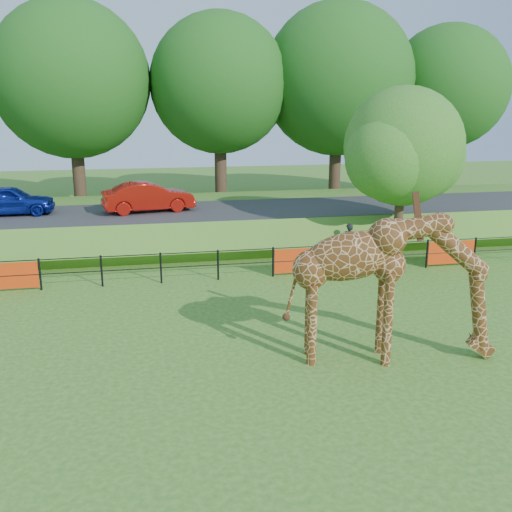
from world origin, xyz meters
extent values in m
plane|color=#326619|center=(0.00, 0.00, 0.00)|extent=(90.00, 90.00, 0.00)
cube|color=#326619|center=(0.00, 15.50, 0.65)|extent=(40.00, 9.00, 1.30)
cube|color=#2B2B2D|center=(0.00, 14.00, 1.36)|extent=(40.00, 5.00, 0.12)
imported|color=#13259B|center=(-8.18, 14.55, 2.06)|extent=(3.78, 1.59, 1.28)
imported|color=#AA150C|center=(-2.28, 14.15, 2.08)|extent=(4.18, 2.11, 1.31)
imported|color=black|center=(5.43, 9.60, 0.75)|extent=(0.57, 0.39, 1.50)
cylinder|color=#322516|center=(7.50, 9.60, 1.60)|extent=(0.36, 0.36, 3.20)
sphere|color=#27631B|center=(7.50, 9.60, 4.46)|extent=(4.60, 4.60, 4.60)
sphere|color=#27631B|center=(8.65, 10.29, 4.00)|extent=(3.45, 3.45, 3.45)
sphere|color=#27631B|center=(6.58, 8.91, 4.12)|extent=(3.22, 3.22, 3.22)
cylinder|color=#322516|center=(-6.00, 22.00, 2.50)|extent=(0.70, 0.70, 5.00)
sphere|color=#1C5416|center=(-6.00, 22.00, 7.31)|extent=(8.40, 8.40, 8.40)
cylinder|color=#322516|center=(2.00, 22.00, 2.50)|extent=(0.70, 0.70, 5.00)
sphere|color=#1C5416|center=(2.00, 22.00, 7.14)|extent=(7.80, 7.80, 7.80)
cylinder|color=#322516|center=(9.00, 22.00, 2.50)|extent=(0.70, 0.70, 5.00)
sphere|color=#1C5416|center=(9.00, 22.00, 7.42)|extent=(8.80, 8.80, 8.80)
cylinder|color=#322516|center=(16.00, 22.00, 2.50)|extent=(0.70, 0.70, 5.00)
sphere|color=#1C5416|center=(16.00, 22.00, 7.04)|extent=(7.40, 7.40, 7.40)
camera|label=1|loc=(-2.40, -11.29, 6.09)|focal=40.00mm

